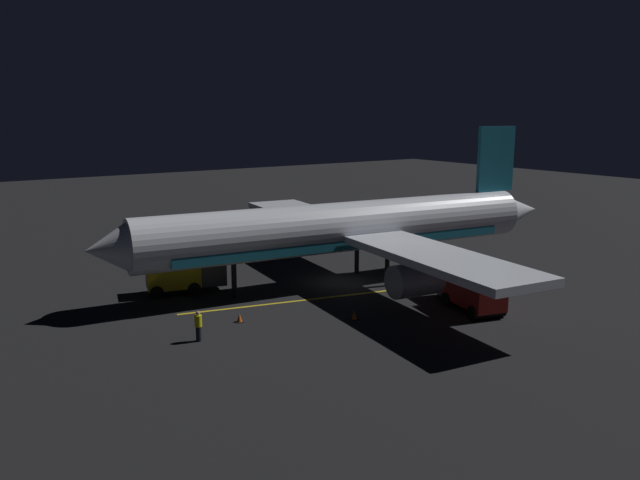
% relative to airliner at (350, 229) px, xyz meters
% --- Properties ---
extents(ground_plane, '(180.00, 180.00, 0.20)m').
position_rel_airliner_xyz_m(ground_plane, '(0.08, 0.61, -4.15)').
color(ground_plane, black).
extents(apron_guide_stripe, '(4.37, 18.10, 0.01)m').
position_rel_airliner_xyz_m(apron_guide_stripe, '(-2.16, 4.61, -4.05)').
color(apron_guide_stripe, gold).
rests_on(apron_guide_stripe, ground_plane).
extents(airliner, '(34.32, 37.23, 11.36)m').
position_rel_airliner_xyz_m(airliner, '(0.00, 0.00, 0.00)').
color(airliner, silver).
rests_on(airliner, ground_plane).
extents(baggage_truck, '(3.38, 5.74, 2.26)m').
position_rel_airliner_xyz_m(baggage_truck, '(4.46, 11.35, -2.88)').
color(baggage_truck, gold).
rests_on(baggage_truck, ground_plane).
extents(catering_truck, '(6.51, 3.60, 2.48)m').
position_rel_airliner_xyz_m(catering_truck, '(-9.47, -2.49, -2.77)').
color(catering_truck, maroon).
rests_on(catering_truck, ground_plane).
extents(ground_crew_worker, '(0.40, 0.40, 1.74)m').
position_rel_airliner_xyz_m(ground_crew_worker, '(-5.19, 14.38, -3.16)').
color(ground_crew_worker, black).
rests_on(ground_crew_worker, ground_plane).
extents(traffic_cone_near_left, '(0.50, 0.50, 0.55)m').
position_rel_airliner_xyz_m(traffic_cone_near_left, '(7.41, 10.24, -3.80)').
color(traffic_cone_near_left, '#EA590F').
rests_on(traffic_cone_near_left, ground_plane).
extents(traffic_cone_near_right, '(0.50, 0.50, 0.55)m').
position_rel_airliner_xyz_m(traffic_cone_near_right, '(6.65, 7.42, -3.80)').
color(traffic_cone_near_right, '#EA590F').
rests_on(traffic_cone_near_right, ground_plane).
extents(traffic_cone_under_wing, '(0.50, 0.50, 0.55)m').
position_rel_airliner_xyz_m(traffic_cone_under_wing, '(-3.56, 11.02, -3.80)').
color(traffic_cone_under_wing, '#EA590F').
rests_on(traffic_cone_under_wing, ground_plane).
extents(traffic_cone_far, '(0.50, 0.50, 0.55)m').
position_rel_airliner_xyz_m(traffic_cone_far, '(-7.08, 4.96, -3.80)').
color(traffic_cone_far, '#EA590F').
rests_on(traffic_cone_far, ground_plane).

